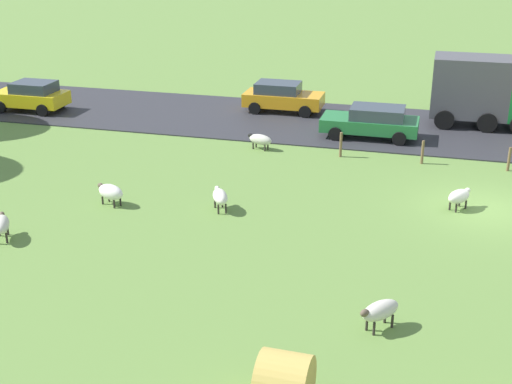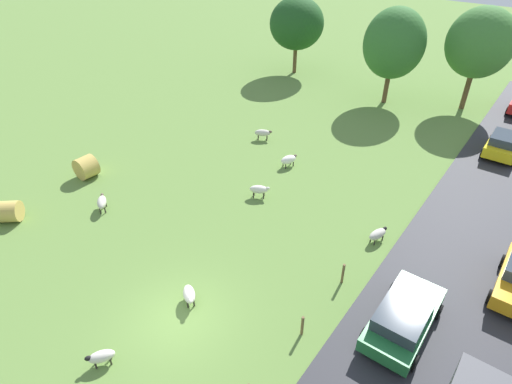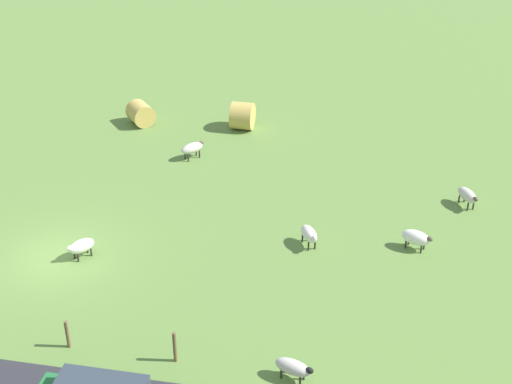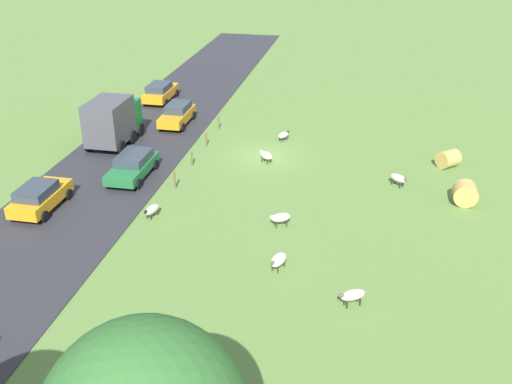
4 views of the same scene
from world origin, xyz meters
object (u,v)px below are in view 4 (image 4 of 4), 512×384
sheep_4 (398,178)px  truck_0 (112,120)px  sheep_2 (353,295)px  car_5 (177,114)px  sheep_3 (152,210)px  car_0 (40,196)px  car_4 (133,165)px  sheep_0 (284,135)px  sheep_5 (281,218)px  sheep_6 (266,156)px  car_2 (160,92)px  hay_bale_1 (465,193)px  hay_bale_0 (448,159)px  sheep_1 (278,260)px

sheep_4 → truck_0: (20.12, -2.90, 1.34)m
sheep_2 → car_5: 25.16m
sheep_3 → car_0: 6.55m
car_0 → car_4: 6.25m
sheep_2 → car_0: size_ratio=0.30×
sheep_0 → sheep_2: 19.55m
sheep_2 → sheep_5: sheep_2 is taller
sheep_6 → car_4: size_ratio=0.25×
sheep_6 → car_2: car_2 is taller
sheep_3 → car_4: (3.03, -4.70, 0.38)m
sheep_6 → hay_bale_1: 12.99m
sheep_0 → hay_bale_0: bearing=167.8°
sheep_1 → sheep_4: size_ratio=1.07×
sheep_2 → sheep_3: bearing=-26.7°
car_5 → sheep_4: bearing=155.1°
sheep_6 → hay_bale_0: (-12.02, -1.66, 0.09)m
sheep_5 → car_0: bearing=3.7°
sheep_6 → hay_bale_1: size_ratio=0.80×
sheep_1 → car_2: 27.72m
sheep_1 → sheep_5: bearing=-82.3°
sheep_4 → hay_bale_0: 4.92m
car_2 → car_5: bearing=122.0°
sheep_2 → hay_bale_1: 12.37m
truck_0 → car_2: size_ratio=1.09×
sheep_6 → sheep_2: bearing=114.2°
sheep_6 → car_2: size_ratio=0.25×
car_4 → car_5: size_ratio=1.04×
hay_bale_1 → car_2: (24.09, -14.90, 0.20)m
sheep_1 → sheep_5: same height
sheep_4 → sheep_6: (8.71, -1.98, -0.05)m
truck_0 → hay_bale_1: bearing=169.2°
car_4 → sheep_3: bearing=122.8°
hay_bale_1 → car_5: 22.81m
sheep_2 → sheep_4: 12.69m
sheep_0 → sheep_1: size_ratio=0.84×
sheep_4 → sheep_2: bearing=80.0°
sheep_5 → car_4: bearing=-22.7°
hay_bale_0 → hay_bale_1: 5.31m
car_0 → car_2: size_ratio=0.94×
sheep_3 → car_5: (3.36, -14.61, 0.43)m
hay_bale_0 → sheep_0: bearing=-12.2°
hay_bale_1 → truck_0: bearing=-10.8°
sheep_5 → hay_bale_1: (-10.12, -4.68, 0.16)m
truck_0 → hay_bale_0: bearing=-178.2°
hay_bale_1 → sheep_1: bearing=42.3°
sheep_6 → car_0: size_ratio=0.27×
sheep_4 → car_4: bearing=7.0°
sheep_0 → car_5: car_5 is taller
sheep_0 → sheep_6: (0.55, 4.14, 0.05)m
sheep_3 → sheep_6: 10.00m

